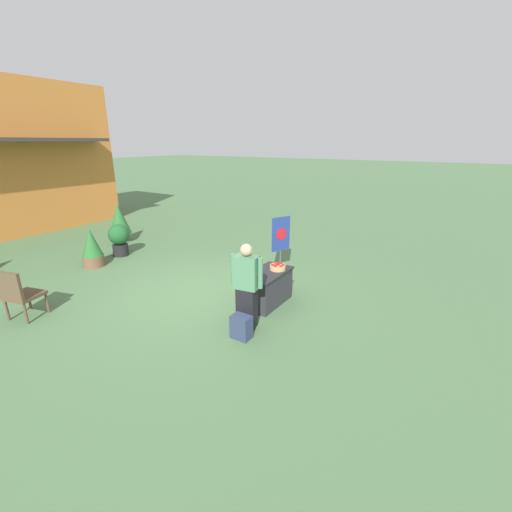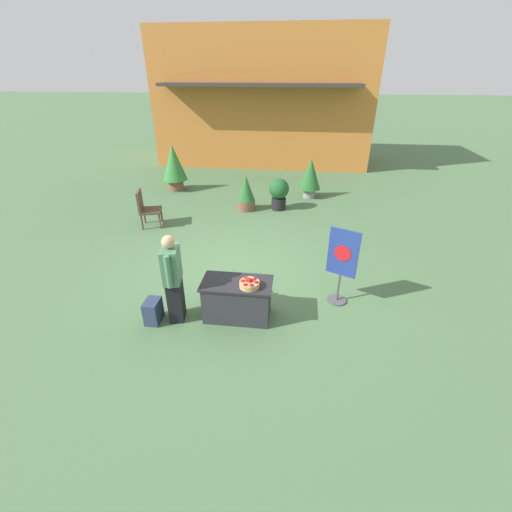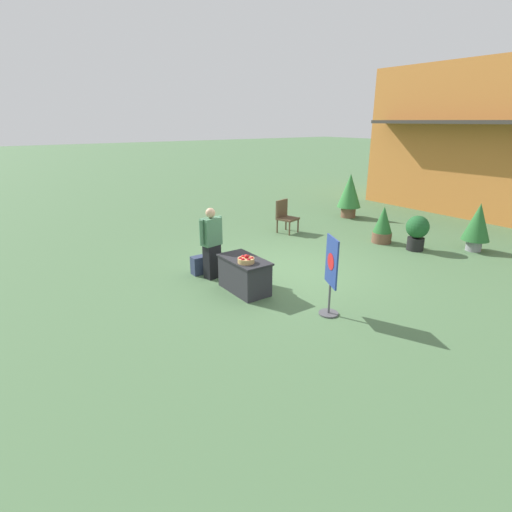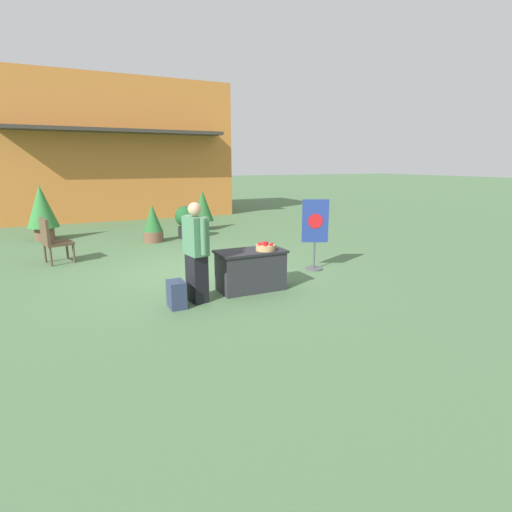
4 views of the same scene
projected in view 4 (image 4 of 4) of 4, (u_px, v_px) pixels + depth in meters
The scene contains 12 objects.
ground_plane at pixel (205, 273), 8.10m from camera, with size 120.00×120.00×0.00m, color #4C7047.
storefront_building at pixel (113, 151), 16.50m from camera, with size 9.05×4.67×5.34m.
display_table at pixel (251, 270), 6.96m from camera, with size 1.19×0.63×0.70m.
apple_basket at pixel (265, 247), 6.87m from camera, with size 0.33×0.33×0.16m.
person_visitor at pixel (196, 252), 6.26m from camera, with size 0.33×0.60×1.59m.
backpack at pixel (177, 294), 6.12m from camera, with size 0.24×0.34×0.42m.
poster_board at pixel (315, 232), 8.19m from camera, with size 0.50×0.36×1.46m.
patio_chair at pixel (52, 239), 8.74m from camera, with size 0.68×0.68×1.01m.
potted_plant_far_left at pixel (203, 207), 13.20m from camera, with size 0.71×0.71×1.30m.
potted_plant_near_left at pixel (185, 220), 11.76m from camera, with size 0.61×0.61×0.95m.
potted_plant_near_right at pixel (42, 209), 11.36m from camera, with size 0.85×0.85×1.57m.
potted_plant_far_right at pixel (153, 224), 11.19m from camera, with size 0.56×0.56×1.06m.
Camera 4 is at (-2.46, -7.49, 2.17)m, focal length 28.00 mm.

